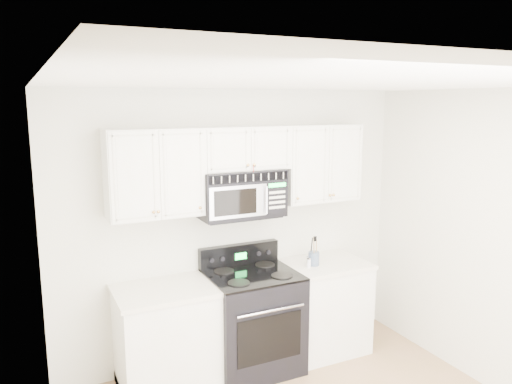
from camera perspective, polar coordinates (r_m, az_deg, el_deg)
room at (r=3.36m, az=9.82°, el=-10.58°), size 3.51×3.51×2.61m
base_cabinet_left at (r=4.60m, az=-10.19°, el=-16.50°), size 0.86×0.65×0.92m
base_cabinet_right at (r=5.21m, az=7.49°, el=-13.14°), size 0.86×0.65×0.92m
range at (r=4.81m, az=-0.42°, el=-14.36°), size 0.81×0.73×1.13m
upper_cabinets at (r=4.56m, az=-1.56°, el=3.29°), size 2.44×0.37×0.75m
microwave at (r=4.55m, az=-1.76°, el=-0.14°), size 0.78×0.44×0.43m
utensil_crock at (r=4.91m, az=6.61°, el=-7.52°), size 0.11×0.11×0.29m
shaker_salt at (r=4.86m, az=6.06°, el=-7.99°), size 0.04×0.04×0.10m
shaker_pepper at (r=4.92m, az=6.02°, el=-7.79°), size 0.04×0.04×0.09m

